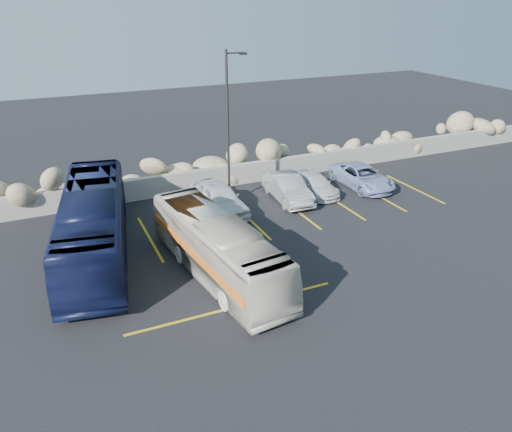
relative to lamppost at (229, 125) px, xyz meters
name	(u,v)px	position (x,y,z in m)	size (l,w,h in m)	color
ground	(261,304)	(-2.56, -9.50, -4.30)	(90.00, 90.00, 0.00)	black
seawall	(172,184)	(-2.56, 2.50, -3.70)	(60.00, 0.40, 1.20)	gray
riprap_pile	(165,166)	(-2.56, 3.70, -3.00)	(54.00, 2.80, 2.60)	#988463
parking_lines	(299,223)	(2.09, -3.93, -4.29)	(18.16, 9.36, 0.01)	gold
lamppost	(229,125)	(0.00, 0.00, 0.00)	(1.14, 0.18, 8.00)	#2D2A28
vintage_bus	(217,248)	(-3.26, -6.87, -3.06)	(2.07, 8.85, 2.47)	silver
tour_coach	(94,224)	(-7.48, -3.11, -2.82)	(2.48, 10.61, 2.96)	#101536
car_a	(219,198)	(-1.02, -0.97, -3.52)	(1.82, 4.53, 1.54)	silver
car_b	(288,188)	(3.00, -0.96, -3.59)	(1.49, 4.27, 1.41)	#9F9FA4
car_c	(315,184)	(4.90, -0.73, -3.76)	(1.51, 3.71, 1.08)	silver
car_d	(362,177)	(7.91, -0.97, -3.67)	(2.09, 4.52, 1.26)	#8E9ECA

